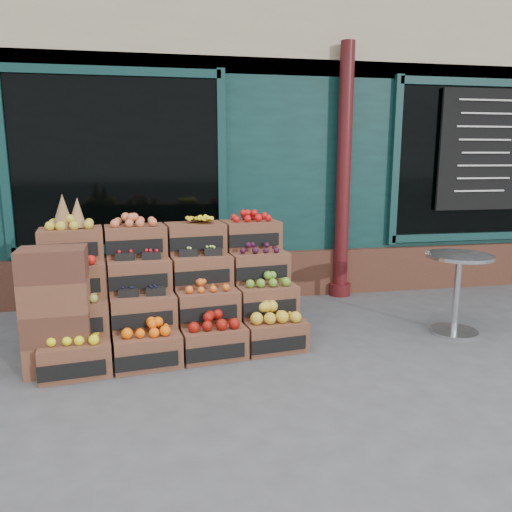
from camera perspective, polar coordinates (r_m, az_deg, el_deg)
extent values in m
plane|color=#49494C|center=(4.59, 4.20, -12.08)|extent=(60.00, 60.00, 0.00)
cube|color=#0E302F|center=(9.35, -4.16, 14.85)|extent=(12.00, 6.00, 4.80)
cube|color=#0E302F|center=(6.42, -0.88, 8.45)|extent=(12.00, 0.12, 3.00)
cube|color=#4D2B1F|center=(6.53, -0.74, -2.16)|extent=(12.00, 0.18, 0.60)
cube|color=black|center=(6.26, -15.57, 10.26)|extent=(2.40, 0.06, 2.00)
cube|color=black|center=(7.59, 24.12, 9.82)|extent=(2.40, 0.06, 2.00)
cylinder|color=#491113|center=(6.54, 9.98, 9.22)|extent=(0.18, 0.18, 3.20)
cube|color=black|center=(7.53, 24.57, 10.92)|extent=(1.30, 0.04, 1.60)
cube|color=brown|center=(4.58, -19.89, -10.86)|extent=(0.62, 0.47, 0.29)
cube|color=black|center=(4.40, -19.92, -12.23)|extent=(0.53, 0.09, 0.13)
cube|color=yellow|center=(4.52, -20.05, -8.62)|extent=(0.50, 0.36, 0.09)
cube|color=brown|center=(4.60, -12.30, -10.36)|extent=(0.62, 0.47, 0.29)
cube|color=black|center=(4.41, -11.98, -11.70)|extent=(0.53, 0.09, 0.13)
cube|color=#FF6308|center=(4.53, -12.41, -8.07)|extent=(0.50, 0.36, 0.10)
cube|color=brown|center=(4.69, -4.91, -9.71)|extent=(0.62, 0.47, 0.29)
cube|color=black|center=(4.50, -4.26, -10.98)|extent=(0.53, 0.09, 0.13)
cube|color=maroon|center=(4.62, -4.95, -7.40)|extent=(0.50, 0.36, 0.11)
cube|color=brown|center=(4.85, 2.07, -8.94)|extent=(0.62, 0.47, 0.29)
cube|color=black|center=(4.67, 2.98, -10.12)|extent=(0.53, 0.09, 0.13)
cube|color=gold|center=(4.78, 2.08, -6.56)|extent=(0.50, 0.36, 0.13)
cube|color=brown|center=(4.72, -20.06, -6.52)|extent=(0.62, 0.47, 0.29)
cube|color=black|center=(4.52, -20.10, -7.67)|extent=(0.53, 0.09, 0.13)
cube|color=#97A042|center=(4.67, -20.22, -4.26)|extent=(0.50, 0.36, 0.10)
cube|color=brown|center=(4.73, -12.77, -6.05)|extent=(0.62, 0.47, 0.29)
cube|color=black|center=(4.54, -12.49, -7.18)|extent=(0.53, 0.09, 0.13)
cube|color=black|center=(4.69, -12.86, -4.18)|extent=(0.50, 0.36, 0.03)
cube|color=brown|center=(4.82, -5.65, -5.50)|extent=(0.62, 0.47, 0.29)
cube|color=black|center=(4.63, -5.06, -6.58)|extent=(0.53, 0.09, 0.13)
cube|color=orange|center=(4.77, -5.69, -3.40)|extent=(0.50, 0.36, 0.08)
cube|color=brown|center=(4.97, 1.11, -4.90)|extent=(0.62, 0.47, 0.29)
cube|color=black|center=(4.79, 1.96, -5.91)|extent=(0.53, 0.09, 0.13)
cube|color=#5E9229|center=(4.92, 1.12, -2.75)|extent=(0.50, 0.36, 0.10)
cube|color=brown|center=(4.88, -20.22, -2.44)|extent=(0.62, 0.47, 0.29)
cube|color=black|center=(4.68, -20.26, -3.38)|extent=(0.53, 0.09, 0.13)
cube|color=red|center=(4.84, -20.37, -0.22)|extent=(0.50, 0.36, 0.10)
cube|color=brown|center=(4.89, -13.21, -2.00)|extent=(0.62, 0.47, 0.29)
cube|color=black|center=(4.69, -12.95, -2.92)|extent=(0.53, 0.09, 0.13)
cube|color=red|center=(4.86, -13.29, -0.13)|extent=(0.50, 0.36, 0.04)
cube|color=brown|center=(4.97, -6.33, -1.54)|extent=(0.62, 0.47, 0.29)
cube|color=black|center=(4.78, -5.79, -2.42)|extent=(0.53, 0.09, 0.13)
cube|color=#9FCE55|center=(4.94, -6.37, 0.27)|extent=(0.50, 0.36, 0.03)
cube|color=brown|center=(5.13, 0.22, -1.09)|extent=(0.62, 0.47, 0.29)
cube|color=black|center=(4.94, 1.00, -1.92)|extent=(0.53, 0.09, 0.13)
cube|color=#310D22|center=(5.09, 0.22, 0.90)|extent=(0.50, 0.36, 0.07)
cube|color=brown|center=(5.06, -20.36, 1.36)|extent=(0.62, 0.47, 0.29)
cube|color=black|center=(4.86, -20.42, 0.61)|extent=(0.53, 0.09, 0.13)
cube|color=gold|center=(5.03, -20.51, 3.52)|extent=(0.50, 0.36, 0.10)
cube|color=brown|center=(5.07, -13.61, 1.77)|extent=(0.62, 0.47, 0.29)
cube|color=black|center=(4.87, -13.38, 1.05)|extent=(0.53, 0.09, 0.13)
cube|color=#CF663F|center=(5.05, -13.71, 3.90)|extent=(0.50, 0.36, 0.09)
cube|color=brown|center=(5.15, -6.97, 2.16)|extent=(0.62, 0.47, 0.29)
cube|color=black|center=(4.95, -6.47, 1.46)|extent=(0.53, 0.09, 0.13)
cube|color=yellow|center=(5.13, -7.02, 4.23)|extent=(0.50, 0.36, 0.09)
cube|color=brown|center=(5.30, -0.61, 2.50)|extent=(0.62, 0.47, 0.29)
cube|color=black|center=(5.11, 0.11, 1.83)|extent=(0.53, 0.09, 0.13)
cube|color=red|center=(5.28, -0.62, 4.50)|extent=(0.50, 0.36, 0.09)
cube|color=#4D2B1F|center=(4.86, -9.07, -9.04)|extent=(2.40, 0.70, 0.29)
cube|color=#4D2B1F|center=(5.04, -9.57, -6.57)|extent=(2.40, 0.70, 0.58)
cube|color=#4D2B1F|center=(5.23, -10.04, -4.27)|extent=(2.40, 0.70, 0.86)
cone|color=olive|center=(5.03, -21.23, 4.81)|extent=(0.20, 0.20, 0.33)
cone|color=olive|center=(5.06, -19.76, 4.69)|extent=(0.18, 0.18, 0.29)
cube|color=brown|center=(4.70, -21.47, -10.54)|extent=(0.56, 0.40, 0.27)
cube|color=#4D2B1F|center=(4.61, -21.72, -7.42)|extent=(0.56, 0.40, 0.27)
cube|color=brown|center=(4.54, -21.97, -4.18)|extent=(0.56, 0.40, 0.27)
cube|color=#4D2B1F|center=(4.47, -22.22, -0.85)|extent=(0.56, 0.40, 0.27)
cylinder|color=silver|center=(5.69, 21.63, -8.02)|extent=(0.49, 0.49, 0.03)
cylinder|color=silver|center=(5.57, 21.92, -4.16)|extent=(0.07, 0.07, 0.80)
cylinder|color=silver|center=(5.48, 22.24, 0.00)|extent=(0.67, 0.67, 0.03)
imported|color=#1D6731|center=(6.92, -18.20, 3.73)|extent=(0.84, 0.70, 1.95)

